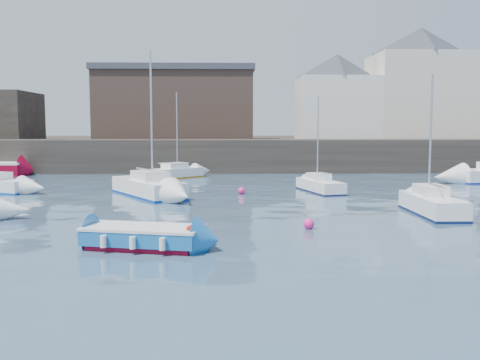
{
  "coord_description": "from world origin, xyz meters",
  "views": [
    {
      "loc": [
        -0.73,
        -15.05,
        4.21
      ],
      "look_at": [
        0.0,
        12.0,
        1.5
      ],
      "focal_mm": 40.0,
      "sensor_mm": 36.0,
      "label": 1
    }
  ],
  "objects_px": {
    "sailboat_b": "(148,187)",
    "blue_dinghy": "(143,236)",
    "sailboat_h": "(173,173)",
    "sailboat_f": "(320,185)",
    "buoy_mid": "(309,229)",
    "buoy_near": "(161,240)",
    "buoy_far": "(242,194)",
    "sailboat_c": "(432,204)"
  },
  "relations": [
    {
      "from": "sailboat_b",
      "to": "blue_dinghy",
      "type": "bearing_deg",
      "value": -82.53
    },
    {
      "from": "sailboat_b",
      "to": "sailboat_h",
      "type": "xyz_separation_m",
      "value": [
        0.38,
        11.17,
        -0.11
      ]
    },
    {
      "from": "blue_dinghy",
      "to": "sailboat_h",
      "type": "xyz_separation_m",
      "value": [
        -1.48,
        25.32,
        0.02
      ]
    },
    {
      "from": "sailboat_f",
      "to": "buoy_mid",
      "type": "bearing_deg",
      "value": -102.03
    },
    {
      "from": "sailboat_b",
      "to": "buoy_mid",
      "type": "relative_size",
      "value": 18.94
    },
    {
      "from": "sailboat_b",
      "to": "buoy_mid",
      "type": "bearing_deg",
      "value": -52.81
    },
    {
      "from": "blue_dinghy",
      "to": "buoy_near",
      "type": "xyz_separation_m",
      "value": [
        0.44,
        1.32,
        -0.43
      ]
    },
    {
      "from": "sailboat_h",
      "to": "buoy_far",
      "type": "xyz_separation_m",
      "value": [
        5.34,
        -10.38,
        -0.46
      ]
    },
    {
      "from": "blue_dinghy",
      "to": "buoy_far",
      "type": "height_order",
      "value": "blue_dinghy"
    },
    {
      "from": "sailboat_f",
      "to": "buoy_near",
      "type": "height_order",
      "value": "sailboat_f"
    },
    {
      "from": "sailboat_b",
      "to": "buoy_far",
      "type": "relative_size",
      "value": 19.25
    },
    {
      "from": "sailboat_h",
      "to": "buoy_near",
      "type": "height_order",
      "value": "sailboat_h"
    },
    {
      "from": "blue_dinghy",
      "to": "buoy_near",
      "type": "height_order",
      "value": "blue_dinghy"
    },
    {
      "from": "buoy_near",
      "to": "buoy_mid",
      "type": "height_order",
      "value": "buoy_mid"
    },
    {
      "from": "sailboat_b",
      "to": "sailboat_h",
      "type": "height_order",
      "value": "sailboat_b"
    },
    {
      "from": "sailboat_b",
      "to": "sailboat_f",
      "type": "relative_size",
      "value": 1.4
    },
    {
      "from": "buoy_far",
      "to": "buoy_mid",
      "type": "bearing_deg",
      "value": -78.05
    },
    {
      "from": "buoy_far",
      "to": "sailboat_f",
      "type": "bearing_deg",
      "value": 10.53
    },
    {
      "from": "sailboat_b",
      "to": "buoy_mid",
      "type": "xyz_separation_m",
      "value": [
        8.16,
        -10.75,
        -0.56
      ]
    },
    {
      "from": "blue_dinghy",
      "to": "sailboat_f",
      "type": "xyz_separation_m",
      "value": [
        8.97,
        15.9,
        -0.0
      ]
    },
    {
      "from": "sailboat_f",
      "to": "buoy_far",
      "type": "relative_size",
      "value": 13.71
    },
    {
      "from": "sailboat_f",
      "to": "sailboat_h",
      "type": "height_order",
      "value": "sailboat_h"
    },
    {
      "from": "sailboat_b",
      "to": "buoy_near",
      "type": "bearing_deg",
      "value": -79.84
    },
    {
      "from": "sailboat_h",
      "to": "buoy_mid",
      "type": "height_order",
      "value": "sailboat_h"
    },
    {
      "from": "blue_dinghy",
      "to": "sailboat_h",
      "type": "relative_size",
      "value": 0.63
    },
    {
      "from": "blue_dinghy",
      "to": "sailboat_c",
      "type": "xyz_separation_m",
      "value": [
        12.76,
        6.81,
        0.08
      ]
    },
    {
      "from": "sailboat_f",
      "to": "buoy_far",
      "type": "height_order",
      "value": "sailboat_f"
    },
    {
      "from": "blue_dinghy",
      "to": "buoy_far",
      "type": "bearing_deg",
      "value": 75.53
    },
    {
      "from": "sailboat_h",
      "to": "buoy_mid",
      "type": "relative_size",
      "value": 15.36
    },
    {
      "from": "sailboat_c",
      "to": "buoy_near",
      "type": "height_order",
      "value": "sailboat_c"
    },
    {
      "from": "blue_dinghy",
      "to": "buoy_mid",
      "type": "height_order",
      "value": "blue_dinghy"
    },
    {
      "from": "buoy_near",
      "to": "sailboat_f",
      "type": "bearing_deg",
      "value": 59.7
    },
    {
      "from": "blue_dinghy",
      "to": "sailboat_h",
      "type": "height_order",
      "value": "sailboat_h"
    },
    {
      "from": "sailboat_c",
      "to": "sailboat_f",
      "type": "distance_m",
      "value": 9.85
    },
    {
      "from": "blue_dinghy",
      "to": "buoy_mid",
      "type": "relative_size",
      "value": 9.62
    },
    {
      "from": "sailboat_c",
      "to": "sailboat_f",
      "type": "bearing_deg",
      "value": 112.67
    },
    {
      "from": "sailboat_f",
      "to": "sailboat_b",
      "type": "bearing_deg",
      "value": -170.83
    },
    {
      "from": "sailboat_f",
      "to": "buoy_mid",
      "type": "relative_size",
      "value": 13.5
    },
    {
      "from": "buoy_mid",
      "to": "sailboat_h",
      "type": "bearing_deg",
      "value": 109.53
    },
    {
      "from": "buoy_near",
      "to": "buoy_far",
      "type": "bearing_deg",
      "value": 75.94
    },
    {
      "from": "sailboat_f",
      "to": "buoy_far",
      "type": "bearing_deg",
      "value": -169.47
    },
    {
      "from": "blue_dinghy",
      "to": "sailboat_f",
      "type": "height_order",
      "value": "sailboat_f"
    }
  ]
}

